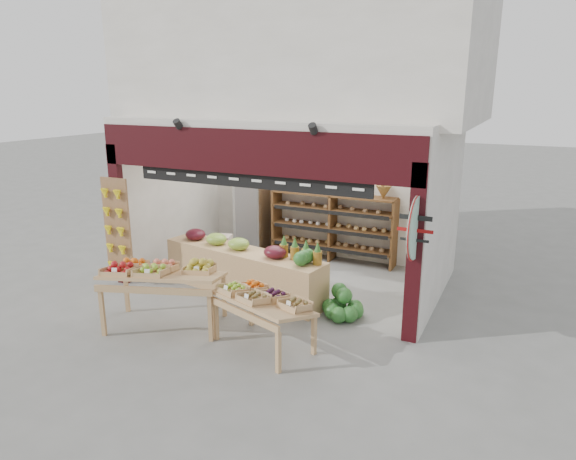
# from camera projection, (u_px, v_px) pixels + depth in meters

# --- Properties ---
(ground) EXTENTS (60.00, 60.00, 0.00)m
(ground) POSITION_uv_depth(u_px,v_px,m) (276.00, 287.00, 9.68)
(ground) COLOR slate
(ground) RESTS_ON ground
(shop_structure) EXTENTS (6.36, 5.12, 5.40)m
(shop_structure) POSITION_uv_depth(u_px,v_px,m) (312.00, 72.00, 10.04)
(shop_structure) COLOR silver
(shop_structure) RESTS_ON ground
(banana_board) EXTENTS (0.60, 0.15, 1.80)m
(banana_board) POSITION_uv_depth(u_px,v_px,m) (116.00, 228.00, 9.50)
(banana_board) COLOR #8C5C3F
(banana_board) RESTS_ON ground
(gift_sign) EXTENTS (0.04, 0.93, 0.92)m
(gift_sign) POSITION_uv_depth(u_px,v_px,m) (416.00, 228.00, 7.07)
(gift_sign) COLOR #B3E2CB
(gift_sign) RESTS_ON ground
(back_shelving) EXTENTS (2.75, 0.45, 1.72)m
(back_shelving) POSITION_uv_depth(u_px,v_px,m) (333.00, 211.00, 10.96)
(back_shelving) COLOR brown
(back_shelving) RESTS_ON ground
(refrigerator) EXTENTS (0.74, 0.74, 1.79)m
(refrigerator) POSITION_uv_depth(u_px,v_px,m) (254.00, 212.00, 11.68)
(refrigerator) COLOR silver
(refrigerator) RESTS_ON ground
(cardboard_stack) EXTENTS (1.09, 0.88, 0.73)m
(cardboard_stack) POSITION_uv_depth(u_px,v_px,m) (232.00, 257.00, 10.55)
(cardboard_stack) COLOR beige
(cardboard_stack) RESTS_ON ground
(mid_counter) EXTENTS (3.33, 1.19, 1.04)m
(mid_counter) POSITION_uv_depth(u_px,v_px,m) (243.00, 270.00, 9.27)
(mid_counter) COLOR tan
(mid_counter) RESTS_ON ground
(display_table_left) EXTENTS (2.00, 1.52, 1.11)m
(display_table_left) POSITION_uv_depth(u_px,v_px,m) (157.00, 272.00, 7.91)
(display_table_left) COLOR tan
(display_table_left) RESTS_ON ground
(display_table_right) EXTENTS (1.63, 1.23, 0.94)m
(display_table_right) POSITION_uv_depth(u_px,v_px,m) (262.00, 299.00, 7.29)
(display_table_right) COLOR tan
(display_table_right) RESTS_ON ground
(watermelon_pile) EXTENTS (0.70, 0.67, 0.51)m
(watermelon_pile) POSITION_uv_depth(u_px,v_px,m) (343.00, 306.00, 8.34)
(watermelon_pile) COLOR #1A4D19
(watermelon_pile) RESTS_ON ground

